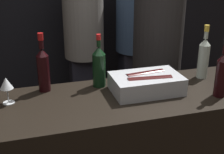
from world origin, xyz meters
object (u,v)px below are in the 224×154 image
red_wine_bottle_black_foil (222,73)px  person_grey_polo (136,35)px  red_wine_bottle_burgundy (99,66)px  person_in_hoodie (84,41)px  rose_wine_bottle (204,57)px  wine_glass (6,84)px  red_wine_bottle_tall (43,68)px  ice_bin_with_bottles (146,83)px  person_blond_tee (157,62)px

red_wine_bottle_black_foil → person_grey_polo: 1.58m
red_wine_bottle_burgundy → person_in_hoodie: (0.15, 1.23, -0.17)m
rose_wine_bottle → red_wine_bottle_black_foil: bearing=-101.5°
person_grey_polo → red_wine_bottle_burgundy: bearing=84.7°
wine_glass → person_in_hoodie: person_in_hoodie is taller
red_wine_bottle_tall → red_wine_bottle_black_foil: (0.99, -0.37, -0.01)m
red_wine_bottle_tall → person_in_hoodie: 1.31m
rose_wine_bottle → person_grey_polo: size_ratio=0.20×
wine_glass → person_grey_polo: size_ratio=0.09×
red_wine_bottle_tall → person_grey_polo: person_grey_polo is taller
red_wine_bottle_tall → ice_bin_with_bottles: bearing=-17.9°
person_in_hoodie → red_wine_bottle_tall: bearing=156.1°
wine_glass → person_grey_polo: bearing=46.4°
red_wine_bottle_black_foil → person_blond_tee: person_blond_tee is taller
wine_glass → person_in_hoodie: 1.51m
red_wine_bottle_black_foil → red_wine_bottle_burgundy: size_ratio=1.05×
ice_bin_with_bottles → person_in_hoodie: (-0.11, 1.40, -0.09)m
person_in_hoodie → person_grey_polo: 0.55m
ice_bin_with_bottles → wine_glass: bearing=174.9°
ice_bin_with_bottles → person_blond_tee: bearing=60.6°
wine_glass → red_wine_bottle_tall: size_ratio=0.43×
rose_wine_bottle → red_wine_bottle_tall: size_ratio=1.00×
red_wine_bottle_tall → red_wine_bottle_burgundy: (0.34, -0.02, -0.01)m
rose_wine_bottle → red_wine_bottle_black_foil: (-0.06, -0.29, -0.00)m
rose_wine_bottle → wine_glass: bearing=-178.1°
red_wine_bottle_black_foil → person_in_hoodie: 1.67m
person_blond_tee → red_wine_bottle_black_foil: bearing=30.3°
rose_wine_bottle → red_wine_bottle_burgundy: (-0.71, 0.06, -0.01)m
rose_wine_bottle → red_wine_bottle_black_foil: rose_wine_bottle is taller
rose_wine_bottle → person_blond_tee: person_blond_tee is taller
red_wine_bottle_tall → red_wine_bottle_black_foil: bearing=-20.6°
person_blond_tee → person_in_hoodie: bearing=-124.8°
red_wine_bottle_burgundy → person_blond_tee: person_blond_tee is taller
red_wine_bottle_tall → person_grey_polo: bearing=49.0°
rose_wine_bottle → red_wine_bottle_tall: bearing=175.6°
red_wine_bottle_black_foil → person_grey_polo: size_ratio=0.20×
person_in_hoodie → person_grey_polo: person_grey_polo is taller
wine_glass → person_grey_polo: 1.83m
red_wine_bottle_burgundy → wine_glass: bearing=-170.2°
red_wine_bottle_burgundy → person_in_hoodie: person_in_hoodie is taller
red_wine_bottle_tall → rose_wine_bottle: bearing=-4.4°
rose_wine_bottle → red_wine_bottle_black_foil: 0.30m
wine_glass → red_wine_bottle_tall: red_wine_bottle_tall is taller
red_wine_bottle_black_foil → person_in_hoodie: bearing=107.6°
person_in_hoodie → person_blond_tee: bearing=-152.7°
rose_wine_bottle → person_in_hoodie: size_ratio=0.21×
red_wine_bottle_black_foil → person_blond_tee: size_ratio=0.20×
wine_glass → ice_bin_with_bottles: bearing=-5.1°
rose_wine_bottle → red_wine_bottle_burgundy: rose_wine_bottle is taller
red_wine_bottle_burgundy → person_blond_tee: bearing=36.0°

